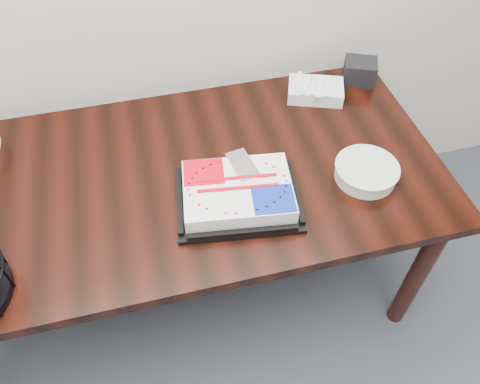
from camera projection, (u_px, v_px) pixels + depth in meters
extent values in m
cube|color=black|center=(183.00, 178.00, 1.62)|extent=(1.80, 0.90, 0.04)
cylinder|color=black|center=(418.00, 274.00, 1.80)|extent=(0.07, 0.07, 0.71)
cylinder|color=black|center=(344.00, 145.00, 2.27)|extent=(0.07, 0.07, 0.71)
cube|color=black|center=(238.00, 199.00, 1.52)|extent=(0.43, 0.36, 0.02)
cube|color=white|center=(238.00, 192.00, 1.49)|extent=(0.37, 0.30, 0.06)
cube|color=red|center=(201.00, 175.00, 1.50)|extent=(0.14, 0.13, 0.00)
cube|color=#0E219F|center=(275.00, 195.00, 1.44)|extent=(0.14, 0.13, 0.00)
cube|color=silver|center=(239.00, 164.00, 1.53)|extent=(0.09, 0.15, 0.00)
cylinder|color=white|center=(366.00, 172.00, 1.58)|extent=(0.21, 0.21, 0.05)
cylinder|color=white|center=(367.00, 167.00, 1.56)|extent=(0.22, 0.22, 0.01)
cube|color=silver|center=(315.00, 91.00, 1.86)|extent=(0.25, 0.21, 0.05)
cube|color=black|center=(360.00, 71.00, 1.92)|extent=(0.16, 0.15, 0.09)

